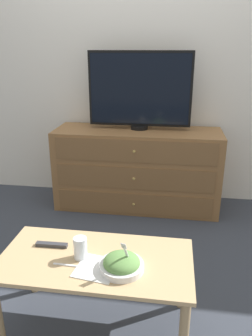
# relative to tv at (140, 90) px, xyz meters

# --- Properties ---
(ground_plane) EXTENTS (12.00, 12.00, 0.00)m
(ground_plane) POSITION_rel_tv_xyz_m (0.02, 0.21, -1.03)
(ground_plane) COLOR #383D47
(wall_back) EXTENTS (12.00, 0.05, 2.60)m
(wall_back) POSITION_rel_tv_xyz_m (0.02, 0.23, 0.27)
(wall_back) COLOR white
(wall_back) RESTS_ON ground_plane
(dresser) EXTENTS (1.43, 0.48, 0.70)m
(dresser) POSITION_rel_tv_xyz_m (-0.01, -0.05, -0.68)
(dresser) COLOR olive
(dresser) RESTS_ON ground_plane
(tv) EXTENTS (0.87, 0.15, 0.64)m
(tv) POSITION_rel_tv_xyz_m (0.00, 0.00, 0.00)
(tv) COLOR black
(tv) RESTS_ON dresser
(coffee_table) EXTENTS (0.93, 0.47, 0.41)m
(coffee_table) POSITION_rel_tv_xyz_m (-0.05, -1.47, -0.68)
(coffee_table) COLOR tan
(coffee_table) RESTS_ON ground_plane
(takeout_bowl) EXTENTS (0.21, 0.21, 0.17)m
(takeout_bowl) POSITION_rel_tv_xyz_m (0.09, -1.54, -0.59)
(takeout_bowl) COLOR silver
(takeout_bowl) RESTS_ON coffee_table
(drink_cup) EXTENTS (0.07, 0.07, 0.11)m
(drink_cup) POSITION_rel_tv_xyz_m (-0.12, -1.48, -0.57)
(drink_cup) COLOR #9E6638
(drink_cup) RESTS_ON coffee_table
(napkin) EXTENTS (0.21, 0.21, 0.00)m
(napkin) POSITION_rel_tv_xyz_m (-0.03, -1.55, -0.62)
(napkin) COLOR white
(napkin) RESTS_ON coffee_table
(knife) EXTENTS (0.19, 0.02, 0.01)m
(knife) POSITION_rel_tv_xyz_m (-0.14, -1.55, -0.62)
(knife) COLOR white
(knife) RESTS_ON coffee_table
(remote_control) EXTENTS (0.16, 0.03, 0.02)m
(remote_control) POSITION_rel_tv_xyz_m (-0.29, -1.41, -0.61)
(remote_control) COLOR #38383D
(remote_control) RESTS_ON coffee_table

